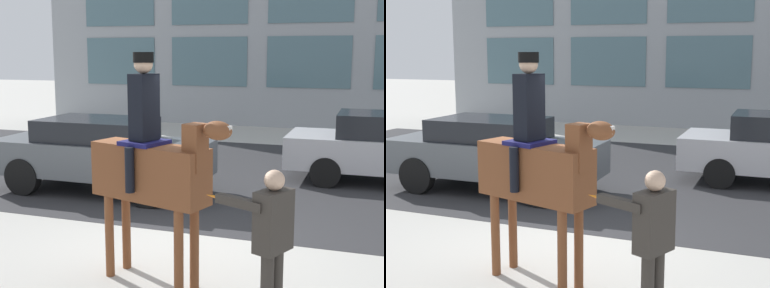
{
  "view_description": "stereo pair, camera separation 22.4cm",
  "coord_description": "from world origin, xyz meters",
  "views": [
    {
      "loc": [
        2.44,
        -6.94,
        2.75
      ],
      "look_at": [
        0.3,
        -0.78,
        1.64
      ],
      "focal_mm": 50.0,
      "sensor_mm": 36.0,
      "label": 1
    },
    {
      "loc": [
        2.65,
        -6.86,
        2.75
      ],
      "look_at": [
        0.3,
        -0.78,
        1.64
      ],
      "focal_mm": 50.0,
      "sensor_mm": 36.0,
      "label": 2
    }
  ],
  "objects": [
    {
      "name": "road_surface",
      "position": [
        0.0,
        4.75,
        0.0
      ],
      "size": [
        21.39,
        8.5,
        0.01
      ],
      "color": "#2D2D30",
      "rests_on": "ground_plane"
    },
    {
      "name": "street_car_near_lane",
      "position": [
        -2.73,
        2.4,
        0.79
      ],
      "size": [
        4.3,
        1.78,
        1.47
      ],
      "color": "#51565B",
      "rests_on": "ground_plane"
    },
    {
      "name": "pedestrian_bystander",
      "position": [
        1.54,
        -2.01,
        0.98
      ],
      "size": [
        0.91,
        0.45,
        1.66
      ],
      "rotation": [
        0.0,
        0.0,
        2.73
      ],
      "color": "#332D28",
      "rests_on": "ground_plane"
    },
    {
      "name": "mounted_horse_lead",
      "position": [
        -0.02,
        -1.31,
        1.44
      ],
      "size": [
        1.89,
        0.83,
        2.77
      ],
      "rotation": [
        0.0,
        0.0,
        -0.28
      ],
      "color": "brown",
      "rests_on": "ground_plane"
    },
    {
      "name": "ground_plane",
      "position": [
        0.0,
        0.0,
        0.0
      ],
      "size": [
        80.0,
        80.0,
        0.0
      ],
      "primitive_type": "plane",
      "color": "#B2AFA8"
    }
  ]
}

